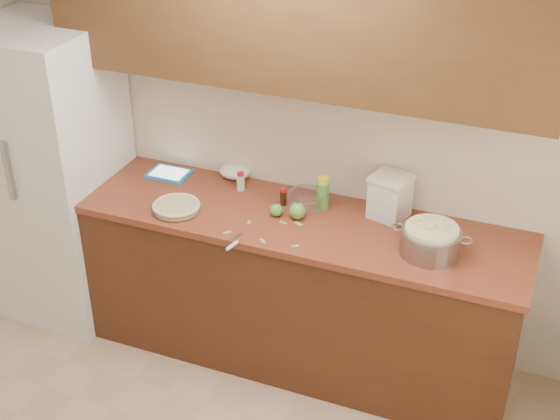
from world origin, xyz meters
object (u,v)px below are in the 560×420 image
at_px(colander, 431,240).
at_px(tablet, 169,174).
at_px(flour_canister, 390,196).
at_px(pie, 176,207).

xyz_separation_m(colander, tablet, (-1.60, 0.25, -0.06)).
distance_m(colander, flour_canister, 0.39).
xyz_separation_m(flour_canister, tablet, (-1.31, -0.02, -0.11)).
xyz_separation_m(pie, flour_canister, (1.08, 0.37, 0.10)).
relative_size(pie, colander, 0.67).
distance_m(pie, flour_canister, 1.14).
height_order(colander, tablet, colander).
height_order(pie, flour_canister, flour_canister).
bearing_deg(pie, tablet, 124.35).
bearing_deg(flour_canister, colander, -43.88).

